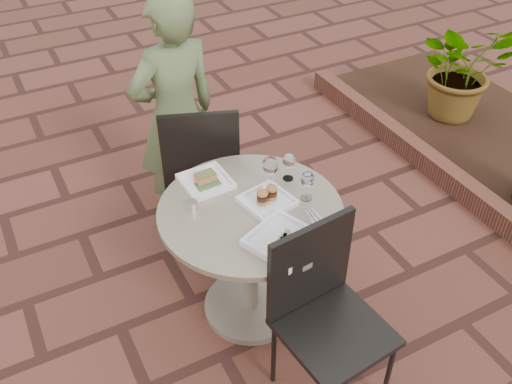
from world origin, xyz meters
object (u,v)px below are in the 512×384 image
diner (176,117)px  chair_far (201,160)px  plate_tuna (283,240)px  chair_near (323,303)px  plate_sliders (267,199)px  plate_salmon (206,181)px  cafe_table (251,245)px

diner → chair_far: bearing=98.6°
chair_far → plate_tuna: 1.01m
chair_near → diner: 1.47m
chair_far → plate_sliders: bearing=114.3°
diner → plate_sliders: diner is taller
plate_salmon → chair_far: bearing=71.2°
plate_sliders → plate_salmon: bearing=125.6°
chair_near → plate_sliders: chair_near is taller
chair_far → diner: size_ratio=0.62×
chair_near → plate_sliders: size_ratio=3.53×
diner → plate_salmon: diner is taller
cafe_table → chair_near: size_ratio=0.97×
chair_far → plate_salmon: chair_far is taller
cafe_table → plate_salmon: plate_salmon is taller
chair_near → plate_tuna: 0.33m
plate_salmon → plate_tuna: plate_salmon is taller
cafe_table → plate_salmon: 0.40m
chair_near → plate_tuna: chair_near is taller
plate_salmon → plate_tuna: 0.57m
plate_salmon → plate_sliders: size_ratio=0.93×
chair_far → plate_tuna: bearing=109.2°
diner → chair_near: bearing=86.9°
diner → plate_sliders: (0.11, -0.92, 0.00)m
chair_far → diner: diner is taller
diner → plate_salmon: (-0.09, -0.64, -0.01)m
chair_near → plate_salmon: size_ratio=3.82×
cafe_table → chair_far: 0.72m
cafe_table → chair_far: chair_far is taller
chair_near → diner: (-0.10, 1.45, 0.21)m
cafe_table → plate_tuna: size_ratio=2.46×
cafe_table → chair_near: 0.54m
chair_near → diner: size_ratio=0.62×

